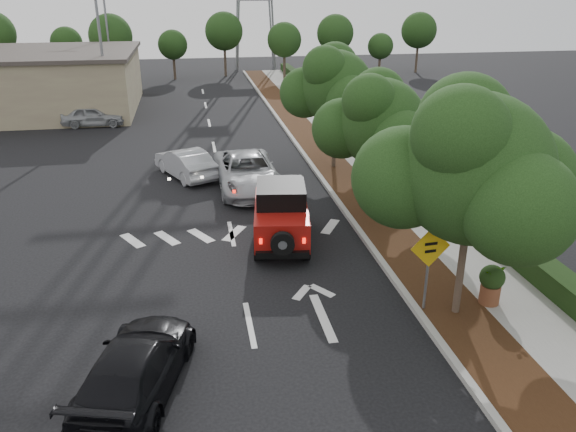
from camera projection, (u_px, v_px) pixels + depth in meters
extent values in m
plane|color=black|center=(250.00, 324.00, 14.94)|extent=(120.00, 120.00, 0.00)
cube|color=#9E9B93|center=(318.00, 174.00, 26.58)|extent=(0.20, 70.00, 0.15)
cube|color=black|center=(339.00, 173.00, 26.74)|extent=(1.80, 70.00, 0.12)
cube|color=gray|center=(377.00, 171.00, 27.05)|extent=(2.00, 70.00, 0.12)
cube|color=black|center=(405.00, 163.00, 27.14)|extent=(0.80, 70.00, 0.80)
cylinder|color=black|center=(259.00, 219.00, 20.63)|extent=(0.39, 0.83, 0.80)
cylinder|color=black|center=(301.00, 219.00, 20.68)|extent=(0.39, 0.83, 0.80)
cylinder|color=black|center=(258.00, 249.00, 18.32)|extent=(0.39, 0.83, 0.80)
cylinder|color=black|center=(306.00, 248.00, 18.37)|extent=(0.39, 0.83, 0.80)
cube|color=maroon|center=(281.00, 218.00, 19.29)|extent=(2.29, 3.89, 0.99)
cube|color=black|center=(281.00, 193.00, 19.26)|extent=(1.92, 2.24, 0.64)
cube|color=maroon|center=(280.00, 206.00, 20.61)|extent=(1.70, 1.24, 0.82)
cube|color=black|center=(282.00, 255.00, 17.69)|extent=(1.71, 0.42, 0.22)
cylinder|color=black|center=(283.00, 244.00, 17.39)|extent=(0.78, 0.32, 0.76)
cube|color=#FF190C|center=(261.00, 241.00, 17.55)|extent=(0.10, 0.05, 0.18)
cube|color=#FF190C|center=(304.00, 241.00, 17.59)|extent=(0.10, 0.05, 0.18)
imported|color=#A2A4A9|center=(247.00, 172.00, 24.59)|extent=(2.81, 5.70, 1.56)
imported|color=black|center=(136.00, 367.00, 12.26)|extent=(2.93, 4.76, 1.29)
imported|color=#B1B3B9|center=(185.00, 163.00, 26.23)|extent=(3.03, 4.34, 1.36)
imported|color=#929598|center=(93.00, 116.00, 35.74)|extent=(3.96, 1.69, 1.34)
cylinder|color=slate|center=(427.00, 272.00, 15.05)|extent=(0.08, 0.08, 2.24)
cube|color=#E0AB0B|center=(431.00, 247.00, 14.73)|extent=(1.14, 0.13, 1.15)
cube|color=black|center=(431.00, 244.00, 14.67)|extent=(0.36, 0.04, 0.08)
cube|color=black|center=(431.00, 251.00, 14.76)|extent=(0.32, 0.04, 0.08)
cylinder|color=brown|center=(490.00, 294.00, 15.64)|extent=(0.58, 0.58, 0.56)
sphere|color=black|center=(492.00, 277.00, 15.44)|extent=(0.70, 0.70, 0.70)
imported|color=black|center=(493.00, 275.00, 15.41)|extent=(0.61, 0.53, 0.66)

